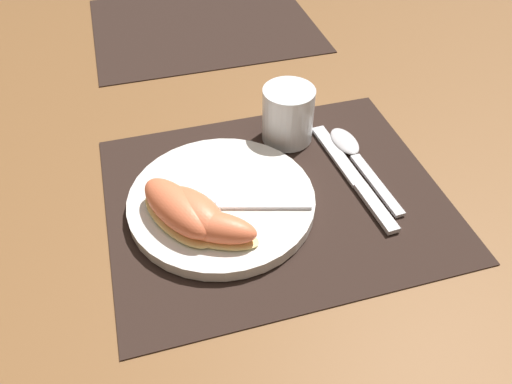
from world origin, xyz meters
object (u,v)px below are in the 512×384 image
(knife, at_px, (354,177))
(spoon, at_px, (353,152))
(fork, at_px, (222,205))
(plate, at_px, (222,203))
(citrus_wedge_0, at_px, (177,209))
(citrus_wedge_1, at_px, (192,213))
(juice_glass, at_px, (288,118))
(citrus_wedge_2, at_px, (212,228))

(knife, bearing_deg, spoon, 68.10)
(knife, bearing_deg, fork, -174.80)
(plate, bearing_deg, fork, -102.68)
(fork, bearing_deg, spoon, 17.48)
(knife, xyz_separation_m, citrus_wedge_0, (-0.24, -0.03, 0.03))
(fork, xyz_separation_m, citrus_wedge_1, (-0.04, -0.02, 0.02))
(plate, height_order, knife, plate)
(plate, xyz_separation_m, citrus_wedge_0, (-0.06, -0.02, 0.03))
(juice_glass, xyz_separation_m, citrus_wedge_1, (-0.17, -0.15, -0.00))
(citrus_wedge_0, bearing_deg, fork, 8.71)
(spoon, bearing_deg, citrus_wedge_2, -154.17)
(juice_glass, distance_m, fork, 0.18)
(citrus_wedge_0, bearing_deg, knife, 6.01)
(citrus_wedge_1, bearing_deg, juice_glass, 41.32)
(spoon, height_order, citrus_wedge_0, citrus_wedge_0)
(juice_glass, height_order, citrus_wedge_2, juice_glass)
(juice_glass, height_order, spoon, juice_glass)
(fork, height_order, citrus_wedge_0, citrus_wedge_0)
(juice_glass, xyz_separation_m, citrus_wedge_0, (-0.18, -0.14, -0.00))
(fork, relative_size, citrus_wedge_0, 1.45)
(plate, relative_size, spoon, 1.27)
(knife, bearing_deg, citrus_wedge_1, -170.99)
(plate, height_order, spoon, plate)
(plate, distance_m, juice_glass, 0.17)
(plate, bearing_deg, spoon, 14.53)
(juice_glass, distance_m, citrus_wedge_2, 0.23)
(spoon, relative_size, citrus_wedge_0, 1.43)
(citrus_wedge_1, bearing_deg, fork, 25.47)
(knife, bearing_deg, citrus_wedge_0, -173.99)
(knife, distance_m, spoon, 0.05)
(knife, xyz_separation_m, citrus_wedge_1, (-0.23, -0.04, 0.03))
(citrus_wedge_0, bearing_deg, plate, 19.50)
(juice_glass, relative_size, citrus_wedge_0, 0.63)
(citrus_wedge_1, distance_m, citrus_wedge_2, 0.03)
(spoon, relative_size, citrus_wedge_1, 1.61)
(juice_glass, bearing_deg, plate, -137.11)
(juice_glass, xyz_separation_m, fork, (-0.13, -0.13, -0.02))
(juice_glass, distance_m, citrus_wedge_1, 0.22)
(citrus_wedge_2, bearing_deg, citrus_wedge_0, 132.63)
(knife, relative_size, citrus_wedge_2, 1.91)
(plate, relative_size, citrus_wedge_0, 1.82)
(fork, bearing_deg, juice_glass, 45.11)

